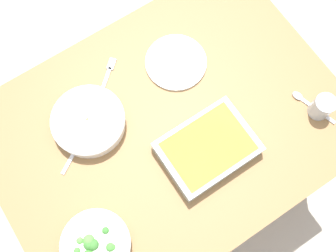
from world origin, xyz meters
The scene contains 10 objects.
ground_plane centered at (0.00, 0.00, 0.00)m, with size 6.00×6.00×0.00m, color #B2A899.
dining_table centered at (0.00, 0.00, 0.65)m, with size 1.20×0.90×0.74m.
stew_bowl centered at (0.22, -0.15, 0.77)m, with size 0.25×0.25×0.06m.
broccoli_bowl centered at (0.40, 0.20, 0.77)m, with size 0.22×0.22×0.07m.
baking_dish centered at (-0.06, 0.14, 0.77)m, with size 0.30×0.22×0.06m.
drink_cup centered at (-0.46, 0.24, 0.78)m, with size 0.07×0.07×0.08m.
side_plate centered at (-0.15, -0.18, 0.75)m, with size 0.22×0.22×0.01m, color silver.
spoon_by_stew centered at (0.29, -0.11, 0.74)m, with size 0.16×0.11×0.01m.
spoon_spare centered at (-0.45, 0.20, 0.74)m, with size 0.07×0.17×0.01m.
fork_on_table centered at (0.08, -0.27, 0.74)m, with size 0.15×0.13×0.01m.
Camera 1 is at (0.23, 0.35, 2.06)m, focal length 43.28 mm.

